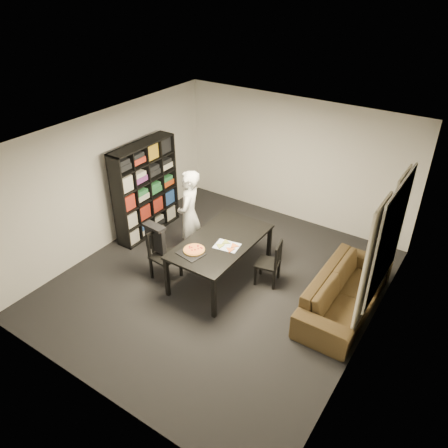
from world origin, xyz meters
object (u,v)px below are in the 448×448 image
Objects in this scene: baking_tray at (191,254)px; sofa at (345,292)px; dining_table at (221,244)px; chair_left at (161,251)px; bookshelf at (146,189)px; person at (189,216)px; chair_right at (272,261)px; pepperoni_pizza at (194,250)px.

baking_tray is 0.18× the size of sofa.
dining_table is 1.05m from chair_left.
bookshelf reaches higher than person.
baking_tray is at bearing 15.74° from person.
person reaches higher than chair_right.
chair_right reaches higher than dining_table.
sofa is (2.26, 1.03, -0.46)m from baking_tray.
dining_table is at bearing -12.72° from bookshelf.
chair_left is at bearing 173.71° from baking_tray.
chair_left reaches higher than pepperoni_pizza.
chair_right is 2.34× the size of pepperoni_pizza.
chair_right is at bearing 93.29° from sofa.
chair_right is at bearing 24.10° from dining_table.
pepperoni_pizza is at bearing 89.20° from baking_tray.
baking_tray is at bearing -90.80° from pepperoni_pizza.
bookshelf reaches higher than chair_left.
bookshelf is 2.16m from dining_table.
chair_left is at bearing 107.68° from sofa.
chair_left is 0.77m from pepperoni_pizza.
person reaches higher than dining_table.
bookshelf reaches higher than dining_table.
baking_tray is 2.53m from sofa.
chair_right is 1.28m from sofa.
pepperoni_pizza is (-0.18, -0.50, 0.10)m from dining_table.
dining_table is at bearing 101.81° from sofa.
dining_table is 4.68× the size of baking_tray.
dining_table is 2.16m from sofa.
sofa is at bearing 71.00° from person.
bookshelf is at bearing -123.34° from person.
bookshelf is 4.23m from sofa.
baking_tray is (0.66, -0.83, -0.09)m from person.
dining_table is at bearing 70.32° from pepperoni_pizza.
pepperoni_pizza is (0.71, 0.01, 0.29)m from chair_left.
chair_left is 1.11× the size of chair_right.
chair_right is (1.70, 0.88, -0.05)m from chair_left.
dining_table is at bearing -78.28° from chair_right.
chair_left is (-0.89, -0.51, -0.19)m from dining_table.
chair_left is at bearing -39.38° from bookshelf.
pepperoni_pizza is at bearing 19.00° from person.
bookshelf reaches higher than baking_tray.
bookshelf reaches higher than sofa.
dining_table is (2.10, -0.47, -0.24)m from bookshelf.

